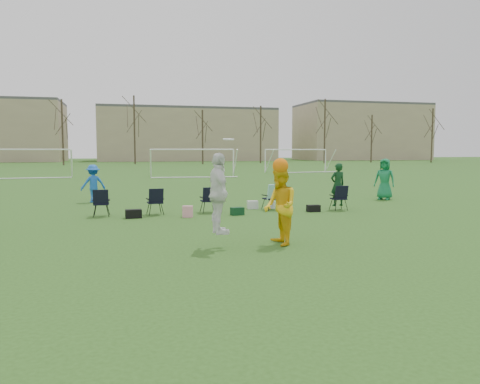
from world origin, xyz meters
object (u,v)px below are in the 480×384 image
object	(u,v)px
fielder_blue	(93,184)
goal_left	(26,155)
goal_mid	(193,155)
goal_right	(296,154)
center_contest	(255,200)
fielder_green_far	(385,179)

from	to	relation	value
fielder_blue	goal_left	size ratio (longest dim) A/B	0.23
goal_mid	goal_right	xyz separation A→B (m)	(12.00, 6.00, 0.00)
fielder_blue	center_contest	world-z (taller)	center_contest
fielder_green_far	goal_right	distance (m)	28.04
center_contest	goal_right	world-z (taller)	center_contest
goal_left	goal_mid	bearing A→B (deg)	-13.13
goal_left	goal_mid	size ratio (longest dim) A/B	1.00
fielder_blue	center_contest	distance (m)	11.93
fielder_blue	goal_right	distance (m)	31.78
goal_right	goal_left	bearing A→B (deg)	-179.25
fielder_blue	goal_left	distance (m)	22.28
fielder_blue	goal_left	bearing A→B (deg)	-89.11
goal_left	fielder_blue	bearing A→B (deg)	-77.49
fielder_blue	goal_mid	world-z (taller)	goal_mid
goal_mid	goal_right	world-z (taller)	same
fielder_green_far	goal_mid	size ratio (longest dim) A/B	0.26
fielder_green_far	goal_mid	distance (m)	22.22
goal_left	fielder_green_far	bearing A→B (deg)	-54.43
fielder_blue	fielder_green_far	bearing A→B (deg)	154.21
center_contest	goal_left	distance (m)	34.17
center_contest	goal_mid	bearing A→B (deg)	84.50
center_contest	goal_left	bearing A→B (deg)	108.93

